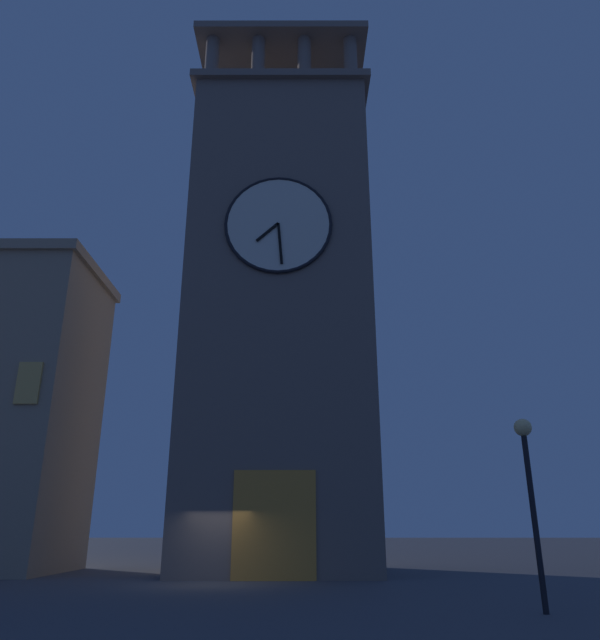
% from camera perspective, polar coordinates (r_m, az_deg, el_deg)
% --- Properties ---
extents(ground_plane, '(200.00, 200.00, 0.00)m').
position_cam_1_polar(ground_plane, '(22.63, -8.68, -24.05)').
color(ground_plane, '#4C4C51').
extents(clocktower, '(9.04, 9.03, 29.60)m').
position_cam_1_polar(clocktower, '(29.76, -1.89, 0.70)').
color(clocktower, '#75665B').
rests_on(clocktower, ground_plane).
extents(street_lamp, '(0.44, 0.44, 4.47)m').
position_cam_1_polar(street_lamp, '(15.94, 21.30, -13.53)').
color(street_lamp, black).
rests_on(street_lamp, ground_plane).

